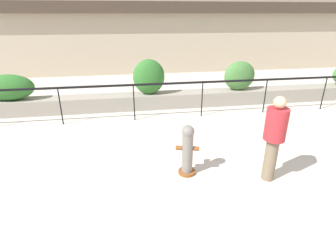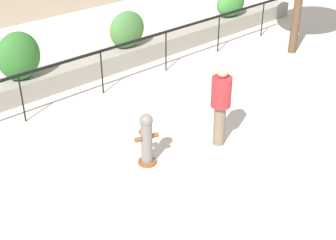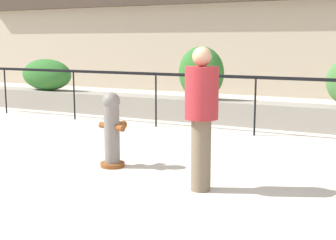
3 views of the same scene
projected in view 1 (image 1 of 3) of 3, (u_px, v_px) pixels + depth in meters
The scene contains 8 objects.
ground_plane at pixel (288, 230), 4.03m from camera, with size 120.00×120.00×0.00m, color beige.
planter_wall_low at pixel (193, 98), 9.42m from camera, with size 18.00×0.70×0.50m, color gray.
fence_railing_segment at pixel (203, 85), 8.12m from camera, with size 15.00×0.05×1.15m.
hedge_bush_0 at pixel (8, 87), 8.28m from camera, with size 1.57×0.70×0.83m, color #2D6B28.
hedge_bush_1 at pixel (149, 77), 8.87m from camera, with size 1.07×0.65×1.19m, color #2D6B28.
hedge_bush_2 at pixel (239, 76), 9.37m from camera, with size 1.12×0.58×1.03m, color #427538.
fire_hydrant at pixel (187, 150), 5.26m from camera, with size 0.48×0.47×1.08m.
pedestrian at pixel (274, 134), 4.92m from camera, with size 0.56×0.56×1.73m.
Camera 1 is at (-2.32, -2.75, 3.10)m, focal length 28.00 mm.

